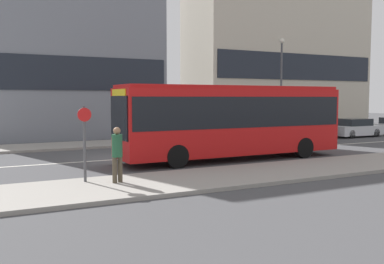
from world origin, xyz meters
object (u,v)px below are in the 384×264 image
(parked_car_0, at_px, (302,130))
(street_lamp, at_px, (281,77))
(parked_car_1, at_px, (355,128))
(city_bus, at_px, (232,117))
(pedestrian_near_stop, at_px, (117,151))
(bus_stop_sign, at_px, (85,138))

(parked_car_0, relative_size, street_lamp, 0.62)
(parked_car_0, xyz_separation_m, parked_car_1, (4.79, -0.17, -0.03))
(city_bus, distance_m, parked_car_0, 11.05)
(city_bus, xyz_separation_m, street_lamp, (8.62, 7.27, 2.35))
(city_bus, relative_size, pedestrian_near_stop, 6.03)
(city_bus, distance_m, parked_car_1, 15.24)
(pedestrian_near_stop, height_order, street_lamp, street_lamp)
(parked_car_1, bearing_deg, city_bus, -158.17)
(parked_car_1, bearing_deg, parked_car_0, 177.95)
(pedestrian_near_stop, distance_m, street_lamp, 18.84)
(street_lamp, bearing_deg, parked_car_1, -16.53)
(parked_car_0, distance_m, parked_car_1, 4.79)
(parked_car_0, bearing_deg, city_bus, -147.99)
(bus_stop_sign, height_order, street_lamp, street_lamp)
(pedestrian_near_stop, relative_size, street_lamp, 0.26)
(city_bus, distance_m, pedestrian_near_stop, 7.44)
(pedestrian_near_stop, bearing_deg, bus_stop_sign, -48.09)
(pedestrian_near_stop, bearing_deg, parked_car_1, -170.02)
(parked_car_1, height_order, pedestrian_near_stop, pedestrian_near_stop)
(street_lamp, bearing_deg, pedestrian_near_stop, -144.62)
(pedestrian_near_stop, bearing_deg, city_bus, -165.79)
(bus_stop_sign, relative_size, street_lamp, 0.36)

